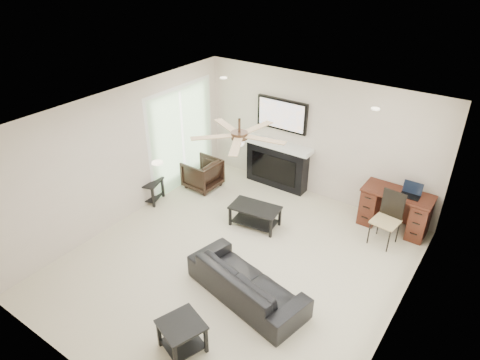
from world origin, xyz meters
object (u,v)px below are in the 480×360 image
Objects in this scene: sofa at (247,282)px; armchair at (202,174)px; coffee_table at (255,216)px; desk at (395,210)px; fireplace_unit at (277,145)px.

sofa is 3.37m from armchair.
sofa is 1.84m from coffee_table.
desk reaches higher than coffee_table.
coffee_table is 1.75m from fireplace_unit.
armchair is 1.70m from fireplace_unit.
sofa is at bearing -68.21° from coffee_table.
sofa is 2.13× the size of coffee_table.
fireplace_unit reaches higher than sofa.
desk is (2.12, 1.39, 0.18)m from coffee_table.
sofa is 3.23m from desk.
coffee_table is 2.54m from desk.
fireplace_unit is (-1.35, 3.11, 0.68)m from sofa.
desk is (1.22, 2.99, 0.10)m from sofa.
coffee_table is (1.70, -0.55, -0.11)m from armchair.
armchair reaches higher than sofa.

